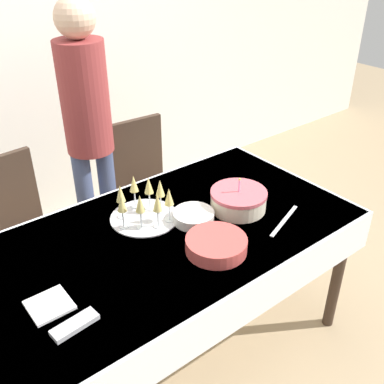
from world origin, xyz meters
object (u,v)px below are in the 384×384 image
object	(u,v)px
dining_chair_far_right	(144,187)
plate_stack_main	(216,245)
plate_stack_dessert	(193,216)
dining_chair_far_left	(18,234)
champagne_tray	(144,203)
person_standing	(87,118)
birthday_cake	(238,200)

from	to	relation	value
dining_chair_far_right	plate_stack_main	bearing A→B (deg)	-105.71
dining_chair_far_right	plate_stack_dessert	size ratio (longest dim) A/B	4.79
dining_chair_far_left	plate_stack_main	xyz separation A→B (m)	(0.54, -1.05, 0.29)
dining_chair_far_left	champagne_tray	size ratio (longest dim) A/B	2.86
champagne_tray	person_standing	size ratio (longest dim) A/B	0.20
birthday_cake	person_standing	distance (m)	1.05
dining_chair_far_right	champagne_tray	world-z (taller)	champagne_tray
birthday_cake	champagne_tray	xyz separation A→B (m)	(-0.41, 0.21, 0.04)
dining_chair_far_left	dining_chair_far_right	size ratio (longest dim) A/B	1.00
dining_chair_far_left	dining_chair_far_right	bearing A→B (deg)	0.01
plate_stack_main	plate_stack_dessert	size ratio (longest dim) A/B	1.36
dining_chair_far_left	birthday_cake	size ratio (longest dim) A/B	3.40
birthday_cake	plate_stack_dessert	bearing A→B (deg)	167.00
champagne_tray	plate_stack_main	world-z (taller)	champagne_tray
dining_chair_far_right	champagne_tray	bearing A→B (deg)	-121.62
dining_chair_far_left	champagne_tray	distance (m)	0.86
plate_stack_dessert	person_standing	xyz separation A→B (m)	(-0.05, 0.93, 0.22)
plate_stack_dessert	person_standing	distance (m)	0.96
dining_chair_far_right	plate_stack_dessert	world-z (taller)	dining_chair_far_right
birthday_cake	dining_chair_far_right	bearing A→B (deg)	90.77
champagne_tray	plate_stack_main	xyz separation A→B (m)	(0.10, -0.40, -0.06)
birthday_cake	person_standing	bearing A→B (deg)	106.25
champagne_tray	plate_stack_dessert	world-z (taller)	champagne_tray
champagne_tray	plate_stack_dessert	bearing A→B (deg)	-42.76
birthday_cake	person_standing	xyz separation A→B (m)	(-0.29, 0.99, 0.19)
dining_chair_far_right	plate_stack_main	xyz separation A→B (m)	(-0.29, -1.05, 0.29)
plate_stack_main	champagne_tray	bearing A→B (deg)	104.62
birthday_cake	plate_stack_dessert	distance (m)	0.25
person_standing	dining_chair_far_left	bearing A→B (deg)	-166.89
dining_chair_far_right	person_standing	bearing A→B (deg)	154.82
plate_stack_main	dining_chair_far_left	bearing A→B (deg)	117.42
dining_chair_far_left	champagne_tray	bearing A→B (deg)	-55.87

